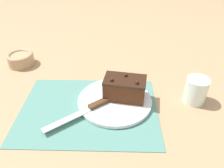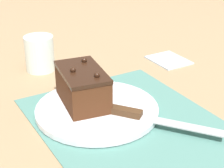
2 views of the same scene
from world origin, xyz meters
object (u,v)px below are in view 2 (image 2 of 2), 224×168
object	(u,v)px
cake_plate	(97,110)
drinking_glass	(40,53)
chocolate_cake	(82,86)
serving_knife	(142,116)

from	to	relation	value
cake_plate	drinking_glass	bearing A→B (deg)	-176.09
chocolate_cake	serving_knife	size ratio (longest dim) A/B	0.76
cake_plate	chocolate_cake	xyz separation A→B (m)	(-0.03, -0.02, 0.04)
cake_plate	serving_knife	size ratio (longest dim) A/B	1.28
chocolate_cake	drinking_glass	world-z (taller)	chocolate_cake
chocolate_cake	drinking_glass	bearing A→B (deg)	-179.29
serving_knife	cake_plate	bearing A→B (deg)	-94.29
cake_plate	drinking_glass	xyz separation A→B (m)	(-0.28, -0.02, 0.04)
drinking_glass	serving_knife	bearing A→B (deg)	11.65
drinking_glass	chocolate_cake	bearing A→B (deg)	0.71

